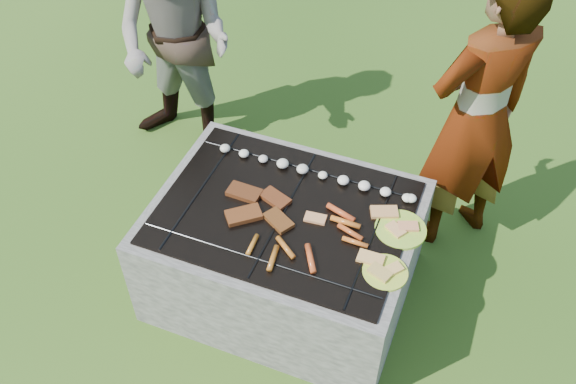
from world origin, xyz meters
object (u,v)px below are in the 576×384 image
(fire_pit, at_px, (285,254))
(plate_far, at_px, (401,229))
(cook, at_px, (477,118))
(plate_near, at_px, (385,272))
(bystander, at_px, (175,41))

(fire_pit, bearing_deg, plate_far, 9.92)
(plate_far, distance_m, cook, 0.73)
(fire_pit, height_order, plate_far, plate_far)
(plate_far, bearing_deg, fire_pit, -170.08)
(fire_pit, height_order, cook, cook)
(fire_pit, distance_m, plate_near, 0.67)
(fire_pit, height_order, bystander, bystander)
(plate_near, relative_size, cook, 0.16)
(fire_pit, height_order, plate_near, plate_near)
(bystander, bearing_deg, fire_pit, -32.95)
(fire_pit, xyz_separation_m, cook, (0.76, 0.76, 0.57))
(cook, xyz_separation_m, bystander, (-1.81, 0.12, -0.04))
(fire_pit, bearing_deg, plate_near, -17.55)
(fire_pit, xyz_separation_m, bystander, (-1.06, 0.88, 0.52))
(fire_pit, relative_size, bystander, 0.81)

